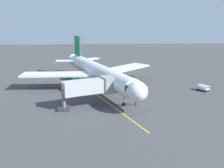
% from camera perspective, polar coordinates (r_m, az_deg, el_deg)
% --- Properties ---
extents(ground_plane, '(220.00, 220.00, 0.00)m').
position_cam_1_polar(ground_plane, '(61.09, -3.49, -0.60)').
color(ground_plane, '#424244').
extents(apron_lead_in_line, '(14.37, 37.50, 0.01)m').
position_cam_1_polar(apron_lead_in_line, '(53.64, -3.13, -2.75)').
color(apron_lead_in_line, yellow).
rests_on(apron_lead_in_line, ground).
extents(airplane, '(32.56, 38.84, 11.50)m').
position_cam_1_polar(airplane, '(58.71, -3.39, 2.80)').
color(airplane, silver).
rests_on(airplane, ground).
extents(jet_bridge, '(11.29, 6.39, 5.40)m').
position_cam_1_polar(jet_bridge, '(46.65, -4.45, -0.63)').
color(jet_bridge, '#B7B7BC').
rests_on(jet_bridge, ground).
extents(ground_crew_marshaller, '(0.27, 0.41, 1.71)m').
position_cam_1_polar(ground_crew_marshaller, '(47.75, 5.52, -3.90)').
color(ground_crew_marshaller, '#23232D').
rests_on(ground_crew_marshaller, ground).
extents(ground_crew_wing_walker, '(0.42, 0.47, 1.71)m').
position_cam_1_polar(ground_crew_wing_walker, '(55.57, 8.03, -1.31)').
color(ground_crew_wing_walker, '#23232D').
rests_on(ground_crew_wing_walker, ground).
extents(baggage_cart_near_nose, '(2.62, 2.94, 1.27)m').
position_cam_1_polar(baggage_cart_near_nose, '(60.99, 20.24, -0.88)').
color(baggage_cart_near_nose, white).
rests_on(baggage_cart_near_nose, ground).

